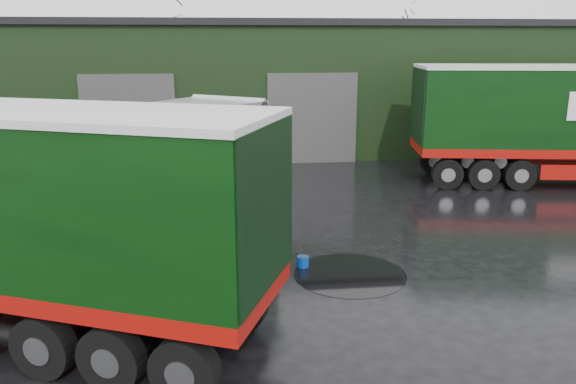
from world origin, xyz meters
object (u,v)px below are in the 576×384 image
object	(u,v)px
warehouse	(296,83)
wash_bucket	(303,262)
tree_back_b	(389,64)
hero_tractor	(169,191)
tree_back_a	(165,50)

from	to	relation	value
warehouse	wash_bucket	size ratio (longest dim) A/B	111.12
wash_bucket	tree_back_b	size ratio (longest dim) A/B	0.04
hero_tractor	tree_back_a	distance (m)	28.37
warehouse	wash_bucket	xyz separation A→B (m)	(-2.02, -18.18, -3.02)
wash_bucket	tree_back_a	bearing A→B (deg)	101.98
tree_back_a	tree_back_b	xyz separation A→B (m)	(16.00, 0.00, -1.00)
hero_tractor	wash_bucket	xyz separation A→B (m)	(3.14, -0.09, -1.84)
warehouse	tree_back_a	world-z (taller)	tree_back_a
wash_bucket	tree_back_b	bearing A→B (deg)	70.42
tree_back_b	tree_back_a	bearing A→B (deg)	180.00
hero_tractor	tree_back_a	bearing A→B (deg)	132.29
tree_back_a	warehouse	bearing A→B (deg)	-51.34
wash_bucket	hero_tractor	bearing A→B (deg)	178.32
warehouse	tree_back_b	world-z (taller)	tree_back_b
hero_tractor	tree_back_b	size ratio (longest dim) A/B	0.85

